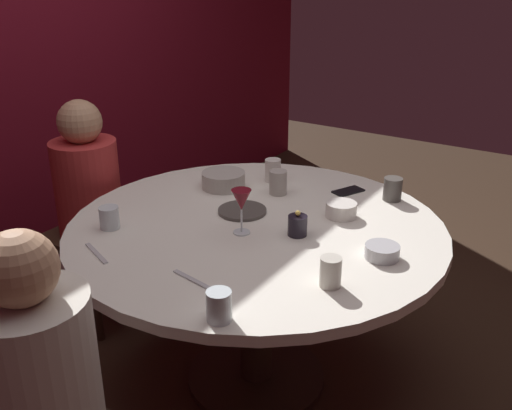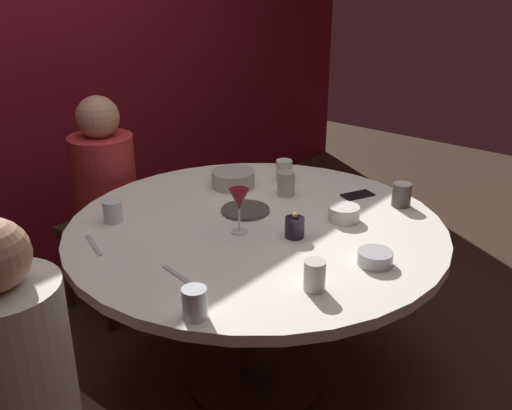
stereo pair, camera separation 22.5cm
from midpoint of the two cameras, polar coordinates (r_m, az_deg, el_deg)
ground_plane at (r=2.69m, az=2.50°, el=-16.71°), size 8.00×8.00×0.00m
back_wall at (r=3.32m, az=-20.82°, el=14.34°), size 6.00×0.10×2.60m
dining_table at (r=2.34m, az=2.76°, el=-4.93°), size 1.48×1.48×0.76m
seated_diner_left at (r=1.70m, az=-19.16°, el=-14.84°), size 0.40×0.40×1.14m
seated_diner_back at (r=2.93m, az=-12.56°, el=2.23°), size 0.40×0.40×1.13m
candle_holder at (r=2.17m, az=6.85°, el=-2.20°), size 0.07×0.07×0.10m
wine_glass at (r=2.15m, az=1.39°, el=0.29°), size 0.08×0.08×0.18m
dinner_plate at (r=2.38m, az=1.64°, el=-0.57°), size 0.20×0.20×0.01m
cell_phone at (r=2.61m, az=12.41°, el=0.92°), size 0.16×0.12×0.01m
bowl_serving_large at (r=2.04m, az=14.73°, el=-5.14°), size 0.12×0.12×0.05m
bowl_salad_center at (r=2.34m, az=11.37°, el=-0.87°), size 0.12×0.12×0.06m
bowl_small_white at (r=2.64m, az=0.18°, el=2.54°), size 0.20×0.20×0.07m
cup_near_candle at (r=1.69m, az=-2.22°, el=-9.72°), size 0.07×0.07×0.09m
cup_by_left_diner at (r=2.55m, az=5.48°, el=2.08°), size 0.08×0.08×0.11m
cup_by_right_diner at (r=2.53m, az=16.61°, el=0.93°), size 0.08×0.08×0.10m
cup_center_front at (r=2.70m, az=5.15°, el=3.28°), size 0.07×0.07×0.11m
cup_far_edge at (r=1.84m, az=9.30°, el=-6.95°), size 0.07×0.07×0.10m
cup_beside_wine at (r=2.33m, az=-11.25°, el=-0.67°), size 0.08×0.08×0.09m
fork_near_plate at (r=1.91m, az=-4.19°, el=-7.08°), size 0.05×0.18×0.01m
knife_near_plate at (r=2.16m, az=-12.79°, el=-3.95°), size 0.08×0.17×0.01m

